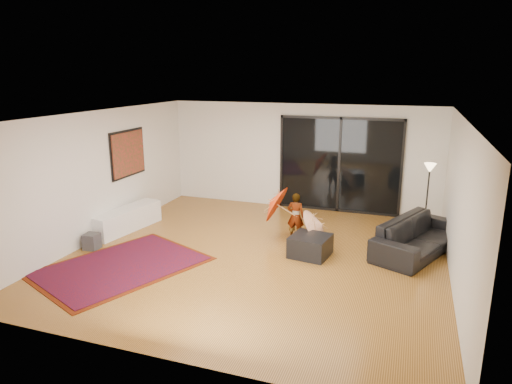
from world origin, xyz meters
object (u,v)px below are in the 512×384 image
at_px(media_console, 127,219).
at_px(sofa, 418,236).
at_px(child, 296,216).
at_px(ottoman, 310,246).

height_order(media_console, sofa, sofa).
height_order(media_console, child, child).
distance_m(sofa, child, 2.47).
distance_m(media_console, ottoman, 4.24).
height_order(sofa, child, child).
bearing_deg(ottoman, child, 122.12).
bearing_deg(media_console, sofa, 16.03).
relative_size(media_console, ottoman, 2.56).
relative_size(ottoman, child, 0.70).
xyz_separation_m(sofa, child, (-2.47, -0.05, 0.17)).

